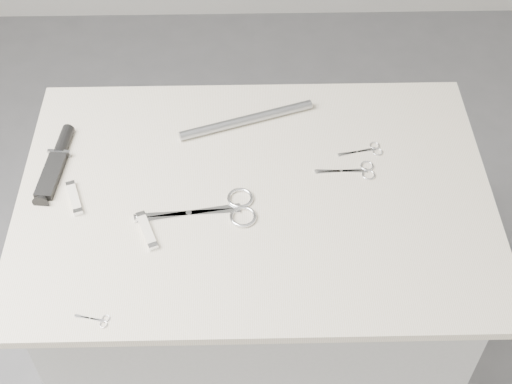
{
  "coord_description": "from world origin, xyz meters",
  "views": [
    {
      "loc": [
        -0.02,
        -1.0,
        2.04
      ],
      "look_at": [
        0.0,
        0.0,
        0.92
      ],
      "focal_mm": 50.0,
      "sensor_mm": 36.0,
      "label": 1
    }
  ],
  "objects_px": {
    "pocket_knife_a": "(147,230)",
    "tiny_scissors": "(97,320)",
    "embroidery_scissors_a": "(357,171)",
    "sheathed_knife": "(57,159)",
    "pocket_knife_b": "(74,198)",
    "metal_rail": "(247,120)",
    "large_shears": "(223,209)",
    "embroidery_scissors_b": "(367,150)",
    "plinth": "(255,312)"
  },
  "relations": [
    {
      "from": "pocket_knife_a",
      "to": "tiny_scissors",
      "type": "bearing_deg",
      "value": 138.45
    },
    {
      "from": "tiny_scissors",
      "to": "pocket_knife_a",
      "type": "height_order",
      "value": "pocket_knife_a"
    },
    {
      "from": "pocket_knife_a",
      "to": "pocket_knife_b",
      "type": "distance_m",
      "value": 0.18
    },
    {
      "from": "sheathed_knife",
      "to": "embroidery_scissors_b",
      "type": "bearing_deg",
      "value": -82.3
    },
    {
      "from": "sheathed_knife",
      "to": "metal_rail",
      "type": "distance_m",
      "value": 0.43
    },
    {
      "from": "large_shears",
      "to": "metal_rail",
      "type": "xyz_separation_m",
      "value": [
        0.05,
        0.26,
        0.01
      ]
    },
    {
      "from": "tiny_scissors",
      "to": "embroidery_scissors_a",
      "type": "bearing_deg",
      "value": 48.38
    },
    {
      "from": "embroidery_scissors_a",
      "to": "tiny_scissors",
      "type": "distance_m",
      "value": 0.63
    },
    {
      "from": "sheathed_knife",
      "to": "large_shears",
      "type": "bearing_deg",
      "value": -106.02
    },
    {
      "from": "embroidery_scissors_a",
      "to": "pocket_knife_a",
      "type": "height_order",
      "value": "pocket_knife_a"
    },
    {
      "from": "pocket_knife_a",
      "to": "metal_rail",
      "type": "distance_m",
      "value": 0.38
    },
    {
      "from": "embroidery_scissors_b",
      "to": "large_shears",
      "type": "bearing_deg",
      "value": -164.25
    },
    {
      "from": "plinth",
      "to": "embroidery_scissors_a",
      "type": "distance_m",
      "value": 0.52
    },
    {
      "from": "plinth",
      "to": "large_shears",
      "type": "distance_m",
      "value": 0.48
    },
    {
      "from": "sheathed_knife",
      "to": "metal_rail",
      "type": "bearing_deg",
      "value": -68.48
    },
    {
      "from": "large_shears",
      "to": "metal_rail",
      "type": "bearing_deg",
      "value": 72.28
    },
    {
      "from": "embroidery_scissors_a",
      "to": "sheathed_knife",
      "type": "bearing_deg",
      "value": 175.66
    },
    {
      "from": "sheathed_knife",
      "to": "pocket_knife_b",
      "type": "xyz_separation_m",
      "value": [
        0.05,
        -0.11,
        -0.0
      ]
    },
    {
      "from": "plinth",
      "to": "pocket_knife_b",
      "type": "xyz_separation_m",
      "value": [
        -0.38,
        -0.01,
        0.48
      ]
    },
    {
      "from": "large_shears",
      "to": "sheathed_knife",
      "type": "xyz_separation_m",
      "value": [
        -0.36,
        0.15,
        0.0
      ]
    },
    {
      "from": "sheathed_knife",
      "to": "metal_rail",
      "type": "relative_size",
      "value": 0.67
    },
    {
      "from": "pocket_knife_b",
      "to": "metal_rail",
      "type": "relative_size",
      "value": 0.29
    },
    {
      "from": "large_shears",
      "to": "pocket_knife_a",
      "type": "relative_size",
      "value": 2.52
    },
    {
      "from": "embroidery_scissors_a",
      "to": "embroidery_scissors_b",
      "type": "bearing_deg",
      "value": 63.55
    },
    {
      "from": "plinth",
      "to": "pocket_knife_b",
      "type": "bearing_deg",
      "value": -177.92
    },
    {
      "from": "large_shears",
      "to": "metal_rail",
      "type": "height_order",
      "value": "metal_rail"
    },
    {
      "from": "embroidery_scissors_a",
      "to": "pocket_knife_b",
      "type": "height_order",
      "value": "pocket_knife_b"
    },
    {
      "from": "plinth",
      "to": "embroidery_scissors_b",
      "type": "distance_m",
      "value": 0.55
    },
    {
      "from": "plinth",
      "to": "tiny_scissors",
      "type": "bearing_deg",
      "value": -133.89
    },
    {
      "from": "embroidery_scissors_a",
      "to": "pocket_knife_a",
      "type": "relative_size",
      "value": 1.31
    },
    {
      "from": "plinth",
      "to": "embroidery_scissors_b",
      "type": "height_order",
      "value": "embroidery_scissors_b"
    },
    {
      "from": "plinth",
      "to": "metal_rail",
      "type": "xyz_separation_m",
      "value": [
        -0.02,
        0.21,
        0.48
      ]
    },
    {
      "from": "plinth",
      "to": "pocket_knife_b",
      "type": "distance_m",
      "value": 0.61
    },
    {
      "from": "plinth",
      "to": "tiny_scissors",
      "type": "relative_size",
      "value": 13.83
    },
    {
      "from": "tiny_scissors",
      "to": "large_shears",
      "type": "bearing_deg",
      "value": 61.88
    },
    {
      "from": "embroidery_scissors_a",
      "to": "pocket_knife_a",
      "type": "bearing_deg",
      "value": -160.74
    },
    {
      "from": "pocket_knife_b",
      "to": "pocket_knife_a",
      "type": "bearing_deg",
      "value": -138.91
    },
    {
      "from": "large_shears",
      "to": "sheathed_knife",
      "type": "height_order",
      "value": "sheathed_knife"
    },
    {
      "from": "embroidery_scissors_a",
      "to": "sheathed_knife",
      "type": "distance_m",
      "value": 0.65
    },
    {
      "from": "tiny_scissors",
      "to": "metal_rail",
      "type": "height_order",
      "value": "metal_rail"
    },
    {
      "from": "pocket_knife_a",
      "to": "pocket_knife_b",
      "type": "relative_size",
      "value": 1.05
    },
    {
      "from": "large_shears",
      "to": "embroidery_scissors_b",
      "type": "xyz_separation_m",
      "value": [
        0.32,
        0.17,
        -0.0
      ]
    },
    {
      "from": "large_shears",
      "to": "sheathed_knife",
      "type": "relative_size",
      "value": 1.16
    },
    {
      "from": "embroidery_scissors_b",
      "to": "plinth",
      "type": "bearing_deg",
      "value": -166.77
    },
    {
      "from": "plinth",
      "to": "large_shears",
      "type": "relative_size",
      "value": 3.64
    },
    {
      "from": "pocket_knife_a",
      "to": "embroidery_scissors_b",
      "type": "bearing_deg",
      "value": -86.02
    },
    {
      "from": "plinth",
      "to": "metal_rail",
      "type": "height_order",
      "value": "metal_rail"
    },
    {
      "from": "pocket_knife_a",
      "to": "metal_rail",
      "type": "xyz_separation_m",
      "value": [
        0.2,
        0.32,
        0.0
      ]
    },
    {
      "from": "embroidery_scissors_a",
      "to": "pocket_knife_b",
      "type": "distance_m",
      "value": 0.6
    },
    {
      "from": "sheathed_knife",
      "to": "pocket_knife_b",
      "type": "relative_size",
      "value": 2.29
    }
  ]
}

